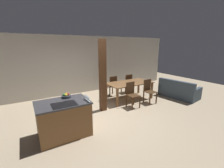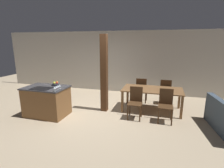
% 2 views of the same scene
% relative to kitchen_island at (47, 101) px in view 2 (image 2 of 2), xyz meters
% --- Properties ---
extents(ground_plane, '(16.00, 16.00, 0.00)m').
position_rel_kitchen_island_xyz_m(ground_plane, '(1.27, 0.54, -0.45)').
color(ground_plane, tan).
extents(wall_back, '(11.20, 0.08, 2.70)m').
position_rel_kitchen_island_xyz_m(wall_back, '(1.27, 3.30, 0.90)').
color(wall_back, beige).
rests_on(wall_back, ground_plane).
extents(kitchen_island, '(1.27, 0.86, 0.91)m').
position_rel_kitchen_island_xyz_m(kitchen_island, '(0.00, 0.00, 0.00)').
color(kitchen_island, brown).
rests_on(kitchen_island, ground_plane).
extents(fruit_bowl, '(0.24, 0.24, 0.11)m').
position_rel_kitchen_island_xyz_m(fruit_bowl, '(0.17, 0.28, 0.50)').
color(fruit_bowl, '#383D47').
rests_on(fruit_bowl, kitchen_island).
extents(wine_glass_near, '(0.07, 0.07, 0.13)m').
position_rel_kitchen_island_xyz_m(wine_glass_near, '(0.56, -0.36, 0.56)').
color(wine_glass_near, silver).
rests_on(wine_glass_near, kitchen_island).
extents(wine_glass_middle, '(0.07, 0.07, 0.13)m').
position_rel_kitchen_island_xyz_m(wine_glass_middle, '(0.56, -0.27, 0.56)').
color(wine_glass_middle, silver).
rests_on(wine_glass_middle, kitchen_island).
extents(wine_glass_far, '(0.07, 0.07, 0.13)m').
position_rel_kitchen_island_xyz_m(wine_glass_far, '(0.56, -0.19, 0.56)').
color(wine_glass_far, silver).
rests_on(wine_glass_far, kitchen_island).
extents(wine_glass_end, '(0.07, 0.07, 0.13)m').
position_rel_kitchen_island_xyz_m(wine_glass_end, '(0.56, -0.11, 0.56)').
color(wine_glass_end, silver).
rests_on(wine_glass_end, kitchen_island).
extents(dining_table, '(1.91, 1.00, 0.74)m').
position_rel_kitchen_island_xyz_m(dining_table, '(3.07, 1.30, 0.20)').
color(dining_table, brown).
rests_on(dining_table, ground_plane).
extents(dining_chair_near_left, '(0.40, 0.40, 0.93)m').
position_rel_kitchen_island_xyz_m(dining_chair_near_left, '(2.64, 0.57, 0.04)').
color(dining_chair_near_left, '#472D19').
rests_on(dining_chair_near_left, ground_plane).
extents(dining_chair_near_right, '(0.40, 0.40, 0.93)m').
position_rel_kitchen_island_xyz_m(dining_chair_near_right, '(3.50, 0.57, 0.04)').
color(dining_chair_near_right, '#472D19').
rests_on(dining_chair_near_right, ground_plane).
extents(dining_chair_far_left, '(0.40, 0.40, 0.93)m').
position_rel_kitchen_island_xyz_m(dining_chair_far_left, '(2.64, 2.03, 0.04)').
color(dining_chair_far_left, '#472D19').
rests_on(dining_chair_far_left, ground_plane).
extents(dining_chair_far_right, '(0.40, 0.40, 0.93)m').
position_rel_kitchen_island_xyz_m(dining_chair_far_right, '(3.50, 2.03, 0.04)').
color(dining_chair_far_right, '#472D19').
rests_on(dining_chair_far_right, ground_plane).
extents(timber_post, '(0.20, 0.20, 2.46)m').
position_rel_kitchen_island_xyz_m(timber_post, '(1.57, 0.87, 0.78)').
color(timber_post, '#4C2D19').
rests_on(timber_post, ground_plane).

